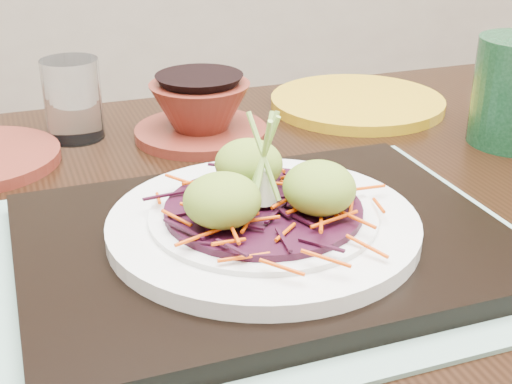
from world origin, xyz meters
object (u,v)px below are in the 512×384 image
object	(u,v)px
water_glass	(73,99)
terracotta_bowl_set	(200,113)
serving_tray	(263,242)
white_plate	(263,223)
yellow_plate	(357,102)
dining_table	(248,325)

from	to	relation	value
water_glass	terracotta_bowl_set	world-z (taller)	water_glass
water_glass	terracotta_bowl_set	bearing A→B (deg)	-15.96
serving_tray	white_plate	world-z (taller)	white_plate
white_plate	yellow_plate	world-z (taller)	white_plate
dining_table	serving_tray	bearing A→B (deg)	-92.62
white_plate	terracotta_bowl_set	distance (m)	0.28
serving_tray	white_plate	distance (m)	0.02
water_glass	white_plate	bearing A→B (deg)	-68.71
dining_table	terracotta_bowl_set	size ratio (longest dim) A/B	6.98
serving_tray	water_glass	xyz separation A→B (m)	(-0.13, 0.32, 0.03)
terracotta_bowl_set	yellow_plate	xyz separation A→B (m)	(0.22, 0.05, -0.02)
white_plate	dining_table	bearing A→B (deg)	90.58
terracotta_bowl_set	water_glass	bearing A→B (deg)	164.04
dining_table	serving_tray	xyz separation A→B (m)	(0.00, -0.05, 0.11)
white_plate	water_glass	bearing A→B (deg)	111.29
serving_tray	white_plate	xyz separation A→B (m)	(0.00, 0.00, 0.02)
yellow_plate	serving_tray	bearing A→B (deg)	-125.05
serving_tray	water_glass	bearing A→B (deg)	108.37
yellow_plate	water_glass	bearing A→B (deg)	-178.66
terracotta_bowl_set	yellow_plate	distance (m)	0.23
dining_table	white_plate	xyz separation A→B (m)	(0.00, -0.05, 0.13)
water_glass	terracotta_bowl_set	distance (m)	0.15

